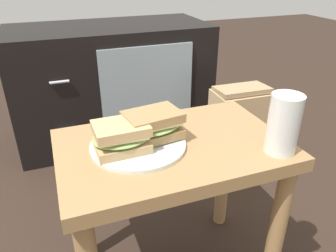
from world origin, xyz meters
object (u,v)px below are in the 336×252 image
at_px(tv_cabinet, 113,83).
at_px(plate, 138,145).
at_px(sandwich_front, 121,137).
at_px(sandwich_back, 153,125).
at_px(paper_bag, 238,129).
at_px(beer_glass, 283,125).

bearing_deg(tv_cabinet, plate, -97.57).
bearing_deg(sandwich_front, sandwich_back, 15.66).
relative_size(sandwich_front, sandwich_back, 0.85).
height_order(sandwich_front, paper_bag, sandwich_front).
height_order(tv_cabinet, sandwich_front, tv_cabinet).
bearing_deg(sandwich_back, beer_glass, -28.87).
relative_size(beer_glass, paper_bag, 0.36).
height_order(tv_cabinet, paper_bag, tv_cabinet).
xyz_separation_m(sandwich_front, sandwich_back, (0.08, 0.02, 0.00)).
xyz_separation_m(sandwich_back, beer_glass, (0.27, -0.15, 0.02)).
bearing_deg(beer_glass, sandwich_front, 160.65).
bearing_deg(sandwich_back, sandwich_front, -164.34).
xyz_separation_m(tv_cabinet, beer_glass, (0.18, -1.07, 0.24)).
bearing_deg(paper_bag, sandwich_back, -141.68).
bearing_deg(paper_bag, tv_cabinet, 130.93).
distance_m(sandwich_back, paper_bag, 0.74).
height_order(plate, beer_glass, beer_glass).
height_order(tv_cabinet, sandwich_back, tv_cabinet).
distance_m(beer_glass, paper_bag, 0.70).
height_order(beer_glass, paper_bag, beer_glass).
bearing_deg(beer_glass, plate, 156.37).
distance_m(plate, beer_glass, 0.34).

